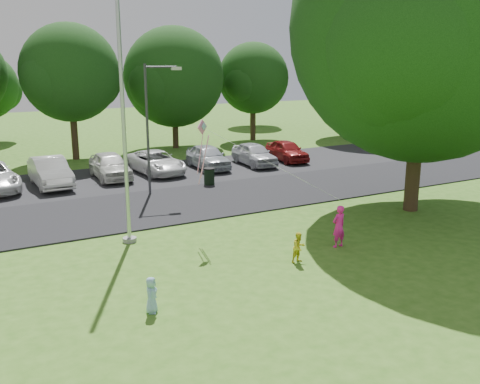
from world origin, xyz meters
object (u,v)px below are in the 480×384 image
woman (339,226)px  child_yellow (299,247)px  kite (206,141)px  street_lamp (152,118)px  flagpole (124,127)px  big_tree (424,36)px  trash_can (209,177)px  child_blue (151,295)px

woman → child_yellow: (-2.07, -0.56, -0.25)m
kite → street_lamp: bearing=56.7°
street_lamp → woman: 11.09m
flagpole → big_tree: bearing=-8.8°
trash_can → big_tree: big_tree is taller
street_lamp → big_tree: big_tree is taller
big_tree → street_lamp: bearing=137.6°
street_lamp → big_tree: 12.48m
street_lamp → child_yellow: (1.01, -10.79, -3.24)m
big_tree → child_blue: size_ratio=13.49×
child_blue → kite: 6.90m
child_blue → trash_can: bearing=1.0°
flagpole → trash_can: (6.38, 6.71, -3.70)m
flagpole → child_blue: size_ratio=10.25×
child_blue → child_yellow: bearing=-46.0°
woman → kite: bearing=-47.4°
street_lamp → child_yellow: 11.31m
big_tree → child_yellow: bearing=-160.7°
flagpole → child_yellow: (4.22, -4.60, -3.66)m
trash_can → kite: size_ratio=0.23×
flagpole → trash_can: flagpole is taller
flagpole → trash_can: 9.97m
street_lamp → kite: size_ratio=1.58×
woman → child_blue: (-7.46, -1.68, -0.27)m
big_tree → woman: size_ratio=8.73×
flagpole → street_lamp: size_ratio=1.60×
child_yellow → trash_can: bearing=71.5°
flagpole → kite: 2.89m
street_lamp → flagpole: bearing=-105.1°
kite → child_blue: bearing=-157.8°
trash_can → woman: size_ratio=0.61×
street_lamp → woman: (3.07, -10.23, -3.00)m
flagpole → street_lamp: 6.99m
street_lamp → child_blue: street_lamp is taller
flagpole → woman: size_ratio=6.63×
street_lamp → woman: bearing=-61.0°
street_lamp → big_tree: (8.82, -8.05, 3.61)m
kite → child_yellow: bearing=-96.5°
flagpole → street_lamp: flagpole is taller
trash_can → woman: bearing=-90.5°
child_blue → street_lamp: bearing=12.1°
child_yellow → big_tree: bearing=11.6°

